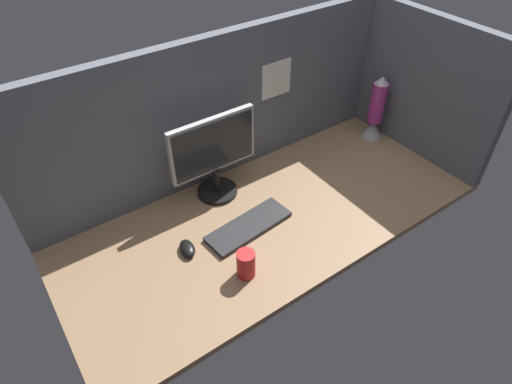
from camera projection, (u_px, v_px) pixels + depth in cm
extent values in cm
cube|color=#8C6B4C|center=(271.00, 215.00, 188.26)|extent=(180.00, 80.00, 3.00)
cube|color=#565B66|center=(221.00, 108.00, 188.76)|extent=(180.00, 5.00, 65.81)
cube|color=white|center=(276.00, 79.00, 194.55)|extent=(15.70, 0.40, 16.55)
cube|color=#565B66|center=(423.00, 87.00, 203.67)|extent=(5.00, 80.00, 65.81)
cylinder|color=black|center=(217.00, 191.00, 196.56)|extent=(18.00, 18.00, 1.80)
cylinder|color=black|center=(217.00, 180.00, 192.36)|extent=(3.20, 3.20, 11.00)
cube|color=#B7B7B7|center=(213.00, 145.00, 181.07)|extent=(39.55, 2.40, 25.26)
cube|color=black|center=(214.00, 146.00, 180.20)|extent=(37.15, 0.60, 22.86)
cube|color=#262628|center=(249.00, 226.00, 179.62)|extent=(38.10, 16.59, 2.00)
ellipsoid|color=black|center=(187.00, 248.00, 169.59)|extent=(7.19, 10.43, 3.40)
cylinder|color=red|center=(246.00, 264.00, 158.70)|extent=(6.93, 6.93, 11.25)
cone|color=#A5A5AD|center=(372.00, 128.00, 228.40)|extent=(10.34, 10.34, 9.40)
cylinder|color=#B2338C|center=(378.00, 103.00, 218.52)|extent=(7.52, 7.52, 20.69)
cone|color=#A5A5AD|center=(382.00, 80.00, 210.49)|extent=(6.77, 6.77, 3.76)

